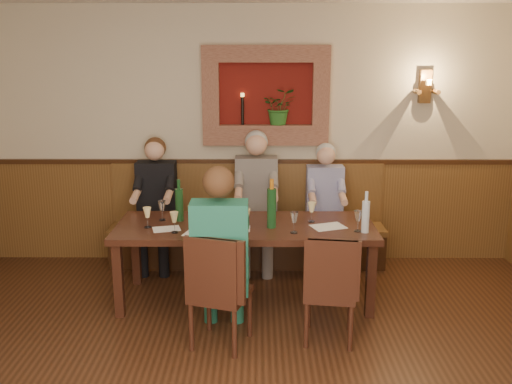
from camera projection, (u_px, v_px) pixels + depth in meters
room_shell at (237, 131)px, 3.24m from camera, size 6.04×6.04×2.82m
wainscoting at (239, 338)px, 3.56m from camera, size 6.02×6.02×1.15m
wall_niche at (270, 100)px, 6.11m from camera, size 1.36×0.30×1.06m
wall_sconce at (426, 87)px, 6.06m from camera, size 0.25×0.20×0.35m
dining_table at (245, 232)px, 5.33m from camera, size 2.40×0.90×0.75m
bench at (247, 235)px, 6.33m from camera, size 3.00×0.45×1.11m
chair_near_left at (220, 313)px, 4.58m from camera, size 0.54×0.54×0.96m
chair_near_right at (329, 310)px, 4.66m from camera, size 0.46×0.46×0.93m
person_bench_left at (156, 215)px, 6.17m from camera, size 0.42×0.52×1.43m
person_bench_mid at (256, 212)px, 6.15m from camera, size 0.45×0.55×1.50m
person_bench_right at (325, 218)px, 6.17m from camera, size 0.39×0.48×1.37m
person_chair_front at (221, 269)px, 4.59m from camera, size 0.45×0.55×1.49m
spittoon_bucket at (218, 215)px, 5.21m from camera, size 0.22×0.22×0.24m
wine_bottle_green_a at (272, 207)px, 5.18m from camera, size 0.10×0.10×0.45m
wine_bottle_green_b at (179, 204)px, 5.39m from camera, size 0.10×0.10×0.40m
water_bottle at (366, 216)px, 5.05m from camera, size 0.09×0.09×0.37m
tasting_sheet_a at (166, 229)px, 5.18m from camera, size 0.28×0.23×0.00m
tasting_sheet_b at (235, 229)px, 5.18m from camera, size 0.27×0.19×0.00m
tasting_sheet_c at (328, 227)px, 5.24m from camera, size 0.35×0.30×0.00m
tasting_sheet_d at (200, 234)px, 5.04m from camera, size 0.32×0.26×0.00m
wine_glass_0 at (211, 212)px, 5.38m from camera, size 0.08×0.08×0.19m
wine_glass_1 at (247, 219)px, 5.15m from camera, size 0.08×0.08×0.19m
wine_glass_2 at (272, 213)px, 5.33m from camera, size 0.08×0.08×0.19m
wine_glass_3 at (162, 211)px, 5.42m from camera, size 0.08×0.08×0.19m
wine_glass_4 at (221, 224)px, 5.02m from camera, size 0.08×0.08×0.19m
wine_glass_5 at (312, 212)px, 5.37m from camera, size 0.08×0.08×0.19m
wine_glass_6 at (294, 223)px, 5.05m from camera, size 0.08×0.08×0.19m
wine_glass_7 at (174, 222)px, 5.06m from camera, size 0.08×0.08×0.19m
wine_glass_8 at (147, 218)px, 5.20m from camera, size 0.08×0.08×0.19m
wine_glass_9 at (358, 221)px, 5.09m from camera, size 0.08×0.08×0.19m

